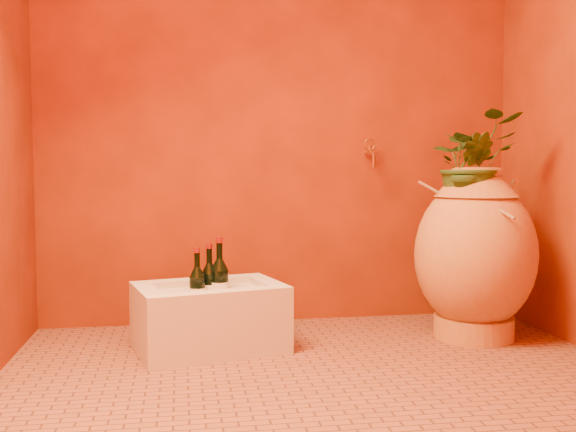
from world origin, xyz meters
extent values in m
plane|color=brown|center=(0.00, 0.00, 0.00)|extent=(2.50, 2.50, 0.00)
cube|color=#622105|center=(0.00, 1.00, 1.25)|extent=(2.50, 0.02, 2.50)
cylinder|color=#B97F34|center=(0.85, 0.48, 0.05)|extent=(0.38, 0.38, 0.11)
ellipsoid|color=#B97F34|center=(0.85, 0.48, 0.40)|extent=(0.58, 0.58, 0.71)
cone|color=#B97F34|center=(0.85, 0.48, 0.73)|extent=(0.40, 0.40, 0.11)
torus|color=#B97F34|center=(0.85, 0.48, 0.79)|extent=(0.24, 0.24, 0.04)
cylinder|color=olive|center=(0.77, 0.43, 0.63)|extent=(0.38, 0.25, 0.25)
cylinder|color=olive|center=(0.83, 0.36, 0.66)|extent=(0.12, 0.37, 0.15)
cylinder|color=olive|center=(0.95, 0.40, 0.68)|extent=(0.24, 0.25, 0.16)
cube|color=beige|center=(-0.41, 0.48, 0.13)|extent=(0.72, 0.57, 0.27)
cube|color=beige|center=(-0.41, 0.66, 0.28)|extent=(0.64, 0.23, 0.03)
cube|color=beige|center=(-0.41, 0.31, 0.28)|extent=(0.64, 0.23, 0.03)
cube|color=beige|center=(-0.68, 0.48, 0.28)|extent=(0.14, 0.28, 0.03)
cube|color=beige|center=(-0.13, 0.48, 0.28)|extent=(0.14, 0.28, 0.03)
cylinder|color=black|center=(-0.46, 0.47, 0.25)|extent=(0.07, 0.07, 0.17)
cone|color=black|center=(-0.46, 0.47, 0.35)|extent=(0.07, 0.07, 0.05)
cylinder|color=black|center=(-0.46, 0.47, 0.41)|extent=(0.02, 0.02, 0.07)
cylinder|color=maroon|center=(-0.46, 0.47, 0.45)|extent=(0.03, 0.03, 0.02)
cylinder|color=silver|center=(-0.46, 0.47, 0.25)|extent=(0.07, 0.07, 0.07)
cylinder|color=black|center=(-0.36, 0.51, 0.26)|extent=(0.08, 0.08, 0.19)
cone|color=black|center=(-0.36, 0.51, 0.38)|extent=(0.08, 0.08, 0.05)
cylinder|color=black|center=(-0.36, 0.51, 0.44)|extent=(0.03, 0.03, 0.07)
cylinder|color=maroon|center=(-0.36, 0.51, 0.49)|extent=(0.03, 0.03, 0.03)
cylinder|color=silver|center=(-0.36, 0.51, 0.26)|extent=(0.08, 0.08, 0.08)
cylinder|color=black|center=(-0.41, 0.53, 0.25)|extent=(0.07, 0.07, 0.17)
cone|color=black|center=(-0.41, 0.53, 0.36)|extent=(0.07, 0.07, 0.05)
cylinder|color=black|center=(-0.41, 0.53, 0.42)|extent=(0.03, 0.03, 0.07)
cylinder|color=maroon|center=(-0.41, 0.53, 0.46)|extent=(0.03, 0.03, 0.02)
cylinder|color=silver|center=(-0.41, 0.53, 0.25)|extent=(0.08, 0.08, 0.08)
cylinder|color=#A06624|center=(0.47, 0.93, 0.89)|extent=(0.02, 0.13, 0.02)
cylinder|color=#A06624|center=(0.47, 0.87, 0.86)|extent=(0.02, 0.02, 0.08)
torus|color=#A06624|center=(0.47, 0.93, 0.94)|extent=(0.07, 0.01, 0.07)
cylinder|color=#A06624|center=(0.47, 0.93, 0.92)|extent=(0.01, 0.01, 0.05)
imported|color=#254619|center=(0.83, 0.49, 0.84)|extent=(0.49, 0.44, 0.47)
imported|color=#254619|center=(0.79, 0.42, 0.80)|extent=(0.24, 0.22, 0.35)
camera|label=1|loc=(-0.53, -2.36, 0.80)|focal=40.00mm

